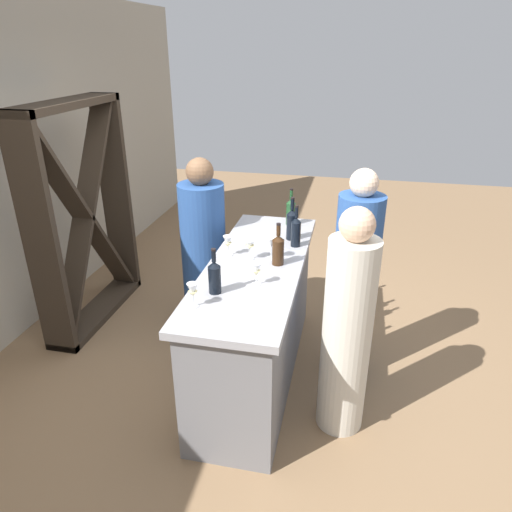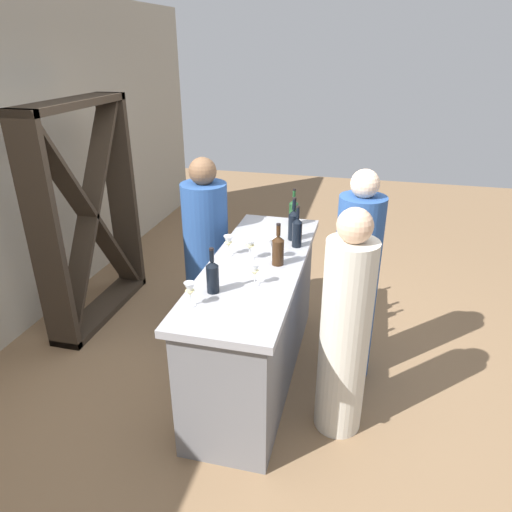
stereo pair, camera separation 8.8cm
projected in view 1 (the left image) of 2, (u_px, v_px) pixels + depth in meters
The scene contains 16 objects.
ground_plane at pixel (256, 372), 3.66m from camera, with size 12.00×12.00×0.00m, color #846647.
bar_counter at pixel (256, 320), 3.46m from camera, with size 1.91×0.65×0.96m.
wine_rack at pixel (84, 217), 4.05m from camera, with size 1.26×0.28×1.95m.
wine_bottle_leftmost_near_black at pixel (215, 276), 2.83m from camera, with size 0.08×0.08×0.29m.
wine_bottle_second_left_amber_brown at pixel (278, 249), 3.19m from camera, with size 0.08×0.08×0.30m.
wine_bottle_center_near_black at pixel (296, 231), 3.48m from camera, with size 0.07×0.07×0.32m.
wine_bottle_second_right_near_black at pixel (292, 223), 3.60m from camera, with size 0.08×0.08×0.34m.
wine_bottle_rightmost_olive_green at pixel (291, 211), 3.90m from camera, with size 0.08×0.08×0.31m.
wine_glass_near_left at pixel (271, 243), 3.28m from camera, with size 0.08×0.08×0.16m.
wine_glass_near_center at pixel (256, 271), 2.92m from camera, with size 0.06×0.06×0.15m.
wine_glass_near_right at pixel (249, 245), 3.27m from camera, with size 0.08×0.08×0.15m.
wine_glass_far_left at pixel (228, 243), 3.33m from camera, with size 0.07×0.07×0.15m.
wine_glass_far_center at pixel (193, 291), 2.68m from camera, with size 0.06×0.06×0.15m.
person_left_guest at pixel (347, 332), 2.89m from camera, with size 0.35×0.35×1.54m.
person_center_guest at pixel (354, 285), 3.40m from camera, with size 0.41×0.41×1.61m.
person_server_behind at pixel (204, 253), 4.03m from camera, with size 0.47×0.47×1.53m.
Camera 1 is at (-2.88, -0.62, 2.36)m, focal length 32.73 mm.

